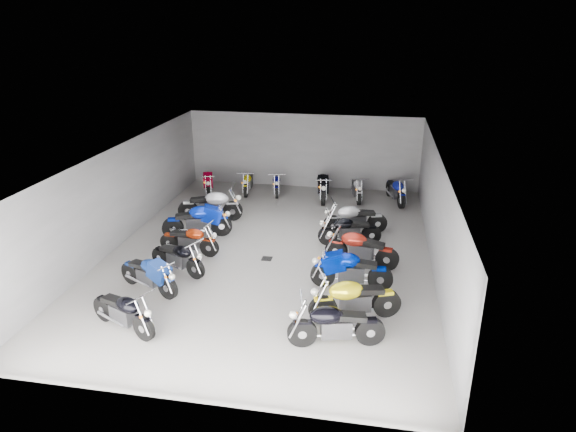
% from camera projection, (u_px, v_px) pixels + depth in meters
% --- Properties ---
extents(ground, '(14.00, 14.00, 0.00)m').
position_uv_depth(ground, '(270.00, 252.00, 16.40)').
color(ground, gray).
rests_on(ground, ground).
extents(wall_back, '(10.00, 0.10, 3.20)m').
position_uv_depth(wall_back, '(303.00, 151.00, 22.25)').
color(wall_back, gray).
rests_on(wall_back, ground).
extents(wall_left, '(0.10, 14.00, 3.20)m').
position_uv_depth(wall_left, '(119.00, 196.00, 16.64)').
color(wall_left, gray).
rests_on(wall_left, ground).
extents(wall_right, '(0.10, 14.00, 3.20)m').
position_uv_depth(wall_right, '(437.00, 215.00, 15.00)').
color(wall_right, gray).
rests_on(wall_right, ground).
extents(ceiling, '(10.00, 14.00, 0.04)m').
position_uv_depth(ceiling, '(269.00, 154.00, 15.24)').
color(ceiling, black).
rests_on(ceiling, wall_back).
extents(drain_grate, '(0.32, 0.32, 0.01)m').
position_uv_depth(drain_grate, '(267.00, 259.00, 15.94)').
color(drain_grate, black).
rests_on(drain_grate, ground).
extents(motorcycle_left_a, '(1.97, 1.01, 0.93)m').
position_uv_depth(motorcycle_left_a, '(123.00, 312.00, 12.12)').
color(motorcycle_left_a, black).
rests_on(motorcycle_left_a, ground).
extents(motorcycle_left_b, '(1.99, 1.01, 0.93)m').
position_uv_depth(motorcycle_left_b, '(149.00, 274.00, 13.88)').
color(motorcycle_left_b, black).
rests_on(motorcycle_left_b, ground).
extents(motorcycle_left_c, '(1.91, 0.92, 0.89)m').
position_uv_depth(motorcycle_left_c, '(178.00, 257.00, 14.92)').
color(motorcycle_left_c, black).
rests_on(motorcycle_left_c, ground).
extents(motorcycle_left_d, '(2.00, 0.46, 0.88)m').
position_uv_depth(motorcycle_left_d, '(190.00, 240.00, 16.11)').
color(motorcycle_left_d, black).
rests_on(motorcycle_left_d, ground).
extents(motorcycle_left_e, '(2.30, 0.85, 1.04)m').
position_uv_depth(motorcycle_left_e, '(198.00, 221.00, 17.35)').
color(motorcycle_left_e, black).
rests_on(motorcycle_left_e, ground).
extents(motorcycle_left_f, '(2.39, 0.58, 1.05)m').
position_uv_depth(motorcycle_left_f, '(211.00, 205.00, 18.80)').
color(motorcycle_left_f, black).
rests_on(motorcycle_left_f, ground).
extents(motorcycle_right_a, '(2.21, 0.66, 0.98)m').
position_uv_depth(motorcycle_right_a, '(335.00, 325.00, 11.55)').
color(motorcycle_right_a, black).
rests_on(motorcycle_right_a, ground).
extents(motorcycle_right_b, '(2.26, 0.95, 1.03)m').
position_uv_depth(motorcycle_right_b, '(354.00, 299.00, 12.55)').
color(motorcycle_right_b, black).
rests_on(motorcycle_right_b, ground).
extents(motorcycle_right_c, '(2.27, 0.46, 1.00)m').
position_uv_depth(motorcycle_right_c, '(350.00, 270.00, 14.03)').
color(motorcycle_right_c, black).
rests_on(motorcycle_right_c, ground).
extents(motorcycle_right_d, '(2.25, 0.66, 1.00)m').
position_uv_depth(motorcycle_right_d, '(361.00, 248.00, 15.35)').
color(motorcycle_right_d, black).
rests_on(motorcycle_right_d, ground).
extents(motorcycle_right_e, '(2.06, 0.65, 0.92)m').
position_uv_depth(motorcycle_right_e, '(349.00, 230.00, 16.79)').
color(motorcycle_right_e, black).
rests_on(motorcycle_right_e, ground).
extents(motorcycle_right_f, '(2.19, 0.79, 0.99)m').
position_uv_depth(motorcycle_right_f, '(354.00, 219.00, 17.63)').
color(motorcycle_right_f, black).
rests_on(motorcycle_right_f, ground).
extents(motorcycle_back_a, '(0.79, 2.03, 0.92)m').
position_uv_depth(motorcycle_back_a, '(208.00, 182.00, 21.76)').
color(motorcycle_back_a, black).
rests_on(motorcycle_back_a, ground).
extents(motorcycle_back_b, '(0.43, 1.91, 0.84)m').
position_uv_depth(motorcycle_back_b, '(248.00, 182.00, 21.84)').
color(motorcycle_back_b, black).
rests_on(motorcycle_back_b, ground).
extents(motorcycle_back_c, '(0.54, 1.87, 0.83)m').
position_uv_depth(motorcycle_back_c, '(276.00, 183.00, 21.72)').
color(motorcycle_back_c, black).
rests_on(motorcycle_back_c, ground).
extents(motorcycle_back_d, '(0.57, 2.34, 1.03)m').
position_uv_depth(motorcycle_back_d, '(323.00, 186.00, 21.02)').
color(motorcycle_back_d, black).
rests_on(motorcycle_back_d, ground).
extents(motorcycle_back_e, '(0.53, 1.94, 0.86)m').
position_uv_depth(motorcycle_back_e, '(357.00, 188.00, 21.00)').
color(motorcycle_back_e, black).
rests_on(motorcycle_back_e, ground).
extents(motorcycle_back_f, '(0.76, 2.10, 0.94)m').
position_uv_depth(motorcycle_back_f, '(396.00, 190.00, 20.65)').
color(motorcycle_back_f, black).
rests_on(motorcycle_back_f, ground).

